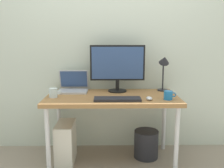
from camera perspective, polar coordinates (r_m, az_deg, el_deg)
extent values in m
plane|color=gray|center=(2.79, 0.00, -16.95)|extent=(6.00, 6.00, 0.00)
cube|color=silver|center=(2.87, -0.11, 10.76)|extent=(4.40, 0.04, 2.60)
cube|color=olive|center=(2.55, 0.00, -3.10)|extent=(1.33, 0.66, 0.04)
cylinder|color=silver|center=(2.47, -14.42, -12.56)|extent=(0.04, 0.04, 0.67)
cylinder|color=silver|center=(2.49, 14.50, -12.40)|extent=(0.04, 0.04, 0.67)
cylinder|color=silver|center=(2.97, -11.96, -8.48)|extent=(0.04, 0.04, 0.67)
cylinder|color=silver|center=(2.98, 11.75, -8.38)|extent=(0.04, 0.04, 0.67)
cylinder|color=black|center=(2.74, 1.22, -1.55)|extent=(0.20, 0.20, 0.01)
cylinder|color=black|center=(2.73, 1.23, -0.27)|extent=(0.04, 0.04, 0.11)
cube|color=black|center=(2.69, 1.25, 4.84)|extent=(0.59, 0.03, 0.38)
cube|color=#334C7F|center=(2.68, 1.26, 4.80)|extent=(0.55, 0.01, 0.34)
cube|color=#B2B2B7|center=(2.73, -8.99, -1.67)|extent=(0.32, 0.22, 0.02)
cube|color=#B2B2B7|center=(2.84, -8.67, 1.11)|extent=(0.32, 0.06, 0.21)
cube|color=#334C7F|center=(2.83, -8.69, 1.13)|extent=(0.30, 0.05, 0.18)
cylinder|color=#232328|center=(2.83, 11.42, -1.36)|extent=(0.11, 0.11, 0.01)
cylinder|color=#232328|center=(2.81, 11.53, 1.80)|extent=(0.02, 0.02, 0.30)
cone|color=#232328|center=(2.75, 11.85, 5.41)|extent=(0.11, 0.14, 0.13)
cube|color=#232328|center=(2.36, 1.23, -3.44)|extent=(0.44, 0.14, 0.02)
ellipsoid|color=silver|center=(2.38, 8.47, -3.25)|extent=(0.06, 0.09, 0.03)
cylinder|color=#1E72BF|center=(2.43, 12.66, -2.51)|extent=(0.08, 0.08, 0.08)
torus|color=#1E72BF|center=(2.45, 13.89, -2.40)|extent=(0.05, 0.01, 0.05)
cylinder|color=silver|center=(2.53, -13.24, -1.96)|extent=(0.08, 0.08, 0.09)
torus|color=silver|center=(2.52, -12.05, -1.86)|extent=(0.05, 0.01, 0.05)
cube|color=silver|center=(2.73, -10.49, -12.95)|extent=(0.18, 0.36, 0.42)
cylinder|color=#232328|center=(2.82, 7.78, -13.40)|extent=(0.26, 0.26, 0.30)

